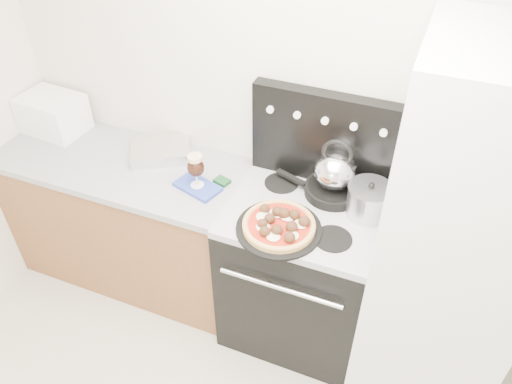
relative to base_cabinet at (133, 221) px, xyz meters
The scene contains 16 objects.
room_shell 1.59m from the base_cabinet, 41.46° to the right, with size 3.52×3.01×2.52m.
base_cabinet is the anchor object (origin of this frame).
countertop 0.45m from the base_cabinet, ahead, with size 1.48×0.63×0.04m, color #9A9A9E.
stove_body 1.11m from the base_cabinet, ahead, with size 0.76×0.65×0.88m, color black.
cooktop 1.20m from the base_cabinet, ahead, with size 0.76×0.65×0.04m, color #ADADB2.
backguard 1.35m from the base_cabinet, 12.75° to the left, with size 0.76×0.08×0.50m, color black.
fridge 1.88m from the base_cabinet, ahead, with size 0.64×0.68×1.90m, color silver.
toaster_oven 0.80m from the base_cabinet, 166.08° to the left, with size 0.35×0.26×0.22m, color white.
foil_sheet 0.56m from the base_cabinet, 33.52° to the left, with size 0.33×0.24×0.07m, color white.
oven_mitt 0.71m from the base_cabinet, ahead, with size 0.24×0.14×0.02m, color #2C41A9.
beer_glass 0.79m from the base_cabinet, ahead, with size 0.09×0.09×0.19m, color black, non-canonical shape.
pizza_pan 1.16m from the base_cabinet, 11.46° to the right, with size 0.41×0.41×0.01m, color black.
pizza 1.18m from the base_cabinet, 11.46° to the right, with size 0.34×0.34×0.05m, color tan, non-canonical shape.
skillet 1.31m from the base_cabinet, ahead, with size 0.29×0.29×0.05m, color black.
tea_kettle 1.37m from the base_cabinet, ahead, with size 0.21×0.21×0.23m, color silver, non-canonical shape.
stock_pot 1.50m from the base_cabinet, ahead, with size 0.21×0.21×0.15m, color silver.
Camera 1 is at (0.54, -0.62, 2.56)m, focal length 35.00 mm.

